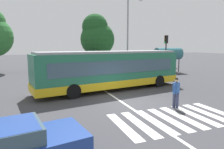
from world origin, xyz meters
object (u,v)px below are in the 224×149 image
at_px(traffic_light_far_corner, 166,49).
at_px(city_transit_bus, 111,70).
at_px(parked_car_silver, 123,65).
at_px(twin_arm_street_lamp, 128,27).
at_px(background_tree_right, 97,36).
at_px(parked_car_red, 63,67).
at_px(parked_car_champagne, 102,66).
at_px(bus_stop_shelter, 168,54).
at_px(pedestrian_crossing_street, 176,91).
at_px(foreground_sedan, 1,147).
at_px(parked_car_blue, 84,66).

bearing_deg(traffic_light_far_corner, city_transit_bus, -151.65).
xyz_separation_m(parked_car_silver, twin_arm_street_lamp, (-0.26, -2.03, 5.07)).
distance_m(twin_arm_street_lamp, background_tree_right, 6.11).
height_order(parked_car_red, twin_arm_street_lamp, twin_arm_street_lamp).
relative_size(parked_car_silver, background_tree_right, 0.56).
xyz_separation_m(city_transit_bus, twin_arm_street_lamp, (5.60, 8.97, 4.25)).
height_order(parked_car_champagne, traffic_light_far_corner, traffic_light_far_corner).
relative_size(twin_arm_street_lamp, background_tree_right, 1.17).
xyz_separation_m(parked_car_champagne, twin_arm_street_lamp, (2.62, -2.82, 5.07)).
distance_m(parked_car_champagne, twin_arm_street_lamp, 6.37).
xyz_separation_m(bus_stop_shelter, twin_arm_street_lamp, (-5.02, 1.80, 3.42)).
bearing_deg(parked_car_silver, pedestrian_crossing_street, -103.89).
bearing_deg(parked_car_silver, parked_car_red, 174.91).
height_order(pedestrian_crossing_street, parked_car_champagne, pedestrian_crossing_street).
height_order(foreground_sedan, parked_car_silver, same).
distance_m(city_transit_bus, background_tree_right, 15.20).
bearing_deg(city_transit_bus, parked_car_silver, 61.97).
distance_m(parked_car_champagne, bus_stop_shelter, 9.08).
bearing_deg(background_tree_right, foreground_sedan, -112.15).
relative_size(parked_car_blue, bus_stop_shelter, 1.27).
xyz_separation_m(parked_car_red, background_tree_right, (5.42, 2.75, 4.24)).
distance_m(foreground_sedan, parked_car_silver, 23.43).
bearing_deg(bus_stop_shelter, city_transit_bus, -145.97).
xyz_separation_m(parked_car_champagne, background_tree_right, (0.11, 2.69, 4.24)).
relative_size(city_transit_bus, traffic_light_far_corner, 2.65).
distance_m(traffic_light_far_corner, bus_stop_shelter, 3.64).
bearing_deg(pedestrian_crossing_street, city_transit_bus, 106.51).
xyz_separation_m(parked_car_blue, background_tree_right, (2.66, 2.93, 4.24)).
bearing_deg(city_transit_bus, traffic_light_far_corner, 28.35).
xyz_separation_m(foreground_sedan, bus_stop_shelter, (17.06, 16.12, 1.65)).
bearing_deg(parked_car_red, parked_car_champagne, 0.65).
bearing_deg(parked_car_red, parked_car_silver, -5.09).
height_order(parked_car_champagne, bus_stop_shelter, bus_stop_shelter).
distance_m(foreground_sedan, parked_car_red, 21.08).
relative_size(city_transit_bus, parked_car_silver, 2.69).
height_order(city_transit_bus, foreground_sedan, city_transit_bus).
xyz_separation_m(foreground_sedan, traffic_light_far_corner, (14.73, 13.42, 2.36)).
distance_m(pedestrian_crossing_street, bus_stop_shelter, 15.77).
height_order(foreground_sedan, traffic_light_far_corner, traffic_light_far_corner).
xyz_separation_m(twin_arm_street_lamp, background_tree_right, (-2.50, 5.51, -0.83)).
relative_size(foreground_sedan, parked_car_silver, 1.04).
height_order(parked_car_champagne, parked_car_silver, same).
bearing_deg(pedestrian_crossing_street, parked_car_blue, 94.23).
bearing_deg(parked_car_red, city_transit_bus, -78.79).
distance_m(traffic_light_far_corner, twin_arm_street_lamp, 5.90).
distance_m(parked_car_champagne, parked_car_silver, 2.98).
bearing_deg(foreground_sedan, traffic_light_far_corner, 42.33).
height_order(pedestrian_crossing_street, background_tree_right, background_tree_right).
relative_size(city_transit_bus, parked_car_champagne, 2.65).
relative_size(parked_car_blue, parked_car_silver, 1.01).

